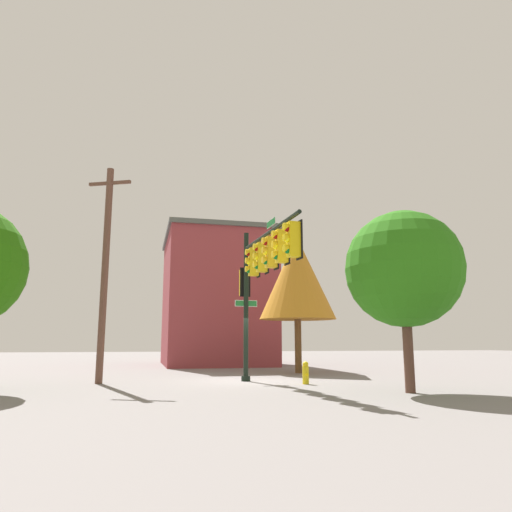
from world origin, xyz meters
TOP-DOWN VIEW (x-y plane):
  - ground_plane at (0.00, 0.00)m, footprint 120.00×120.00m
  - signal_pole_assembly at (2.24, 0.10)m, footprint 6.73×1.01m
  - utility_pole at (-0.13, -5.63)m, footprint 0.86×1.69m
  - fire_hydrant at (1.90, 1.87)m, footprint 0.33×0.24m
  - tree_mid at (-4.32, 3.66)m, footprint 3.94×3.94m
  - tree_far at (5.55, 3.99)m, footprint 3.75×3.75m
  - brick_building at (-14.28, 0.87)m, footprint 9.71×7.25m

SIDE VIEW (x-z plane):
  - ground_plane at x=0.00m, z-range 0.00..0.00m
  - fire_hydrant at x=1.90m, z-range 0.00..0.83m
  - tree_far at x=5.55m, z-range 0.98..6.73m
  - signal_pole_assembly at x=2.24m, z-range 1.29..7.35m
  - utility_pole at x=-0.13m, z-range 0.15..8.62m
  - brick_building at x=-14.28m, z-range 0.01..9.06m
  - tree_mid at x=-4.32m, z-range 1.33..8.39m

